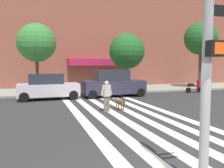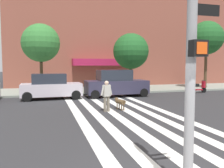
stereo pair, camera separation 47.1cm
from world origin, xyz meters
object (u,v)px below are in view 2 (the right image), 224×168
at_px(traffic_light_pole, 195,4).
at_px(street_tree_further, 207,38).
at_px(parked_car_behind_first, 51,87).
at_px(street_tree_nearest, 41,43).
at_px(street_tree_middle, 131,51).
at_px(parked_scooter, 199,87).
at_px(pedestrian_dog_walker, 107,94).
at_px(dog_on_leash, 120,102).
at_px(parked_car_third_in_line, 116,84).

height_order(traffic_light_pole, street_tree_further, street_tree_further).
relative_size(parked_car_behind_first, street_tree_nearest, 0.75).
relative_size(parked_car_behind_first, street_tree_middle, 0.82).
xyz_separation_m(parked_car_behind_first, street_tree_further, (15.17, 2.72, 4.23)).
bearing_deg(street_tree_middle, street_tree_further, -1.05).
xyz_separation_m(street_tree_middle, street_tree_further, (7.96, -0.15, 1.43)).
distance_m(parked_scooter, street_tree_nearest, 14.05).
xyz_separation_m(traffic_light_pole, street_tree_further, (13.02, 16.57, 1.60)).
distance_m(pedestrian_dog_walker, dog_on_leash, 1.01).
height_order(parked_car_third_in_line, parked_scooter, parked_car_third_in_line).
bearing_deg(pedestrian_dog_walker, street_tree_middle, 62.00).
bearing_deg(pedestrian_dog_walker, parked_car_behind_first, 115.87).
bearing_deg(street_tree_middle, traffic_light_pole, -106.83).
bearing_deg(parked_car_behind_first, dog_on_leash, -56.11).
bearing_deg(street_tree_middle, parked_scooter, -25.65).
distance_m(parked_car_third_in_line, dog_on_leash, 5.48).
xyz_separation_m(parked_car_behind_first, dog_on_leash, (3.55, -5.28, -0.45)).
relative_size(parked_car_behind_first, pedestrian_dog_walker, 2.61).
relative_size(street_tree_nearest, dog_on_leash, 5.56).
height_order(parked_car_behind_first, street_tree_nearest, street_tree_nearest).
bearing_deg(parked_car_behind_first, traffic_light_pole, -81.17).
xyz_separation_m(parked_car_behind_first, street_tree_middle, (7.21, 2.86, 2.80)).
distance_m(street_tree_nearest, street_tree_middle, 7.91).
bearing_deg(pedestrian_dog_walker, street_tree_further, 33.71).
xyz_separation_m(parked_car_third_in_line, parked_scooter, (7.71, 0.26, -0.51)).
height_order(parked_car_behind_first, parked_scooter, parked_car_behind_first).
bearing_deg(street_tree_further, street_tree_middle, 178.95).
distance_m(traffic_light_pole, street_tree_further, 21.13).
bearing_deg(traffic_light_pole, street_tree_further, 51.85).
xyz_separation_m(traffic_light_pole, street_tree_middle, (5.06, 16.72, 0.18)).
xyz_separation_m(parked_scooter, pedestrian_dog_walker, (-9.91, -5.86, 0.45)).
height_order(parked_car_behind_first, street_tree_middle, street_tree_middle).
height_order(traffic_light_pole, street_tree_nearest, traffic_light_pole).
height_order(pedestrian_dog_walker, dog_on_leash, pedestrian_dog_walker).
bearing_deg(traffic_light_pole, street_tree_nearest, 99.66).
xyz_separation_m(traffic_light_pole, parked_scooter, (10.47, 14.12, -3.04)).
relative_size(traffic_light_pole, street_tree_middle, 1.12).
bearing_deg(parked_car_behind_first, parked_scooter, 1.19).
xyz_separation_m(traffic_light_pole, parked_car_third_in_line, (2.76, 13.86, -2.54)).
height_order(parked_car_behind_first, dog_on_leash, parked_car_behind_first).
xyz_separation_m(parked_scooter, dog_on_leash, (-9.07, -5.55, -0.04)).
bearing_deg(street_tree_further, dog_on_leash, -145.46).
bearing_deg(parked_scooter, street_tree_middle, 154.35).
distance_m(traffic_light_pole, street_tree_middle, 17.47).
relative_size(traffic_light_pole, street_tree_further, 0.87).
bearing_deg(parked_car_behind_first, street_tree_further, 10.15).
xyz_separation_m(street_tree_further, dog_on_leash, (-11.62, -8.00, -4.68)).
distance_m(parked_scooter, pedestrian_dog_walker, 11.52).
bearing_deg(pedestrian_dog_walker, parked_scooter, 30.58).
distance_m(parked_car_third_in_line, street_tree_middle, 4.56).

